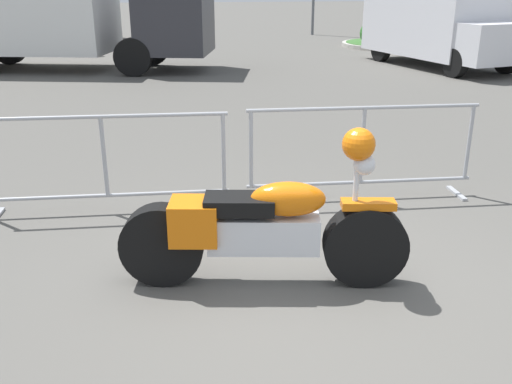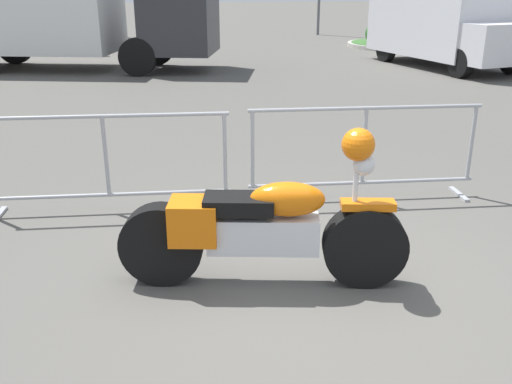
{
  "view_description": "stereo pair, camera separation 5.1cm",
  "coord_description": "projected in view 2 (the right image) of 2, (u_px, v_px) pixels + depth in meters",
  "views": [
    {
      "loc": [
        -1.01,
        -3.9,
        2.36
      ],
      "look_at": [
        -0.32,
        0.6,
        0.65
      ],
      "focal_mm": 40.0,
      "sensor_mm": 36.0,
      "label": 1
    },
    {
      "loc": [
        -0.96,
        -3.9,
        2.36
      ],
      "look_at": [
        -0.32,
        0.6,
        0.65
      ],
      "focal_mm": 40.0,
      "sensor_mm": 36.0,
      "label": 2
    }
  ],
  "objects": [
    {
      "name": "parked_car_tan",
      "position": [
        97.0,
        24.0,
        22.11
      ],
      "size": [
        1.81,
        4.08,
        1.36
      ],
      "rotation": [
        0.0,
        0.0,
        1.53
      ],
      "color": "tan",
      "rests_on": "ground"
    },
    {
      "name": "motorcycle",
      "position": [
        263.0,
        227.0,
        4.54
      ],
      "size": [
        2.32,
        0.57,
        1.31
      ],
      "rotation": [
        0.0,
        0.0,
        -0.16
      ],
      "color": "black",
      "rests_on": "ground"
    },
    {
      "name": "box_truck",
      "position": [
        54.0,
        7.0,
        15.22
      ],
      "size": [
        8.0,
        3.88,
        2.98
      ],
      "rotation": [
        0.0,
        0.0,
        -0.22
      ],
      "color": "silver",
      "rests_on": "ground"
    },
    {
      "name": "delivery_van",
      "position": [
        444.0,
        21.0,
        15.88
      ],
      "size": [
        3.07,
        5.32,
        2.31
      ],
      "rotation": [
        0.0,
        0.0,
        -1.33
      ],
      "color": "silver",
      "rests_on": "ground"
    },
    {
      "name": "ground_plane",
      "position": [
        306.0,
        292.0,
        4.57
      ],
      "size": [
        120.0,
        120.0,
        0.0
      ],
      "primitive_type": "plane",
      "color": "#54514C"
    },
    {
      "name": "pedestrian",
      "position": [
        87.0,
        26.0,
        18.49
      ],
      "size": [
        0.39,
        0.39,
        1.69
      ],
      "rotation": [
        0.0,
        0.0,
        6.13
      ],
      "color": "#262838",
      "rests_on": "ground"
    },
    {
      "name": "crowd_barrier_near",
      "position": [
        106.0,
        163.0,
        5.93
      ],
      "size": [
        2.57,
        0.52,
        1.07
      ],
      "rotation": [
        0.0,
        0.0,
        -0.04
      ],
      "color": "#9EA0A5",
      "rests_on": "ground"
    },
    {
      "name": "parked_car_silver",
      "position": [
        18.0,
        23.0,
        21.86
      ],
      "size": [
        1.94,
        4.36,
        1.45
      ],
      "rotation": [
        0.0,
        0.0,
        1.53
      ],
      "color": "#B7BABF",
      "rests_on": "ground"
    },
    {
      "name": "crowd_barrier_far",
      "position": [
        364.0,
        152.0,
        6.29
      ],
      "size": [
        2.57,
        0.52,
        1.07
      ],
      "rotation": [
        0.0,
        0.0,
        -0.04
      ],
      "color": "#9EA0A5",
      "rests_on": "ground"
    },
    {
      "name": "planter_island",
      "position": [
        390.0,
        40.0,
        20.99
      ],
      "size": [
        3.49,
        3.49,
        0.92
      ],
      "color": "#ADA89E",
      "rests_on": "ground"
    }
  ]
}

